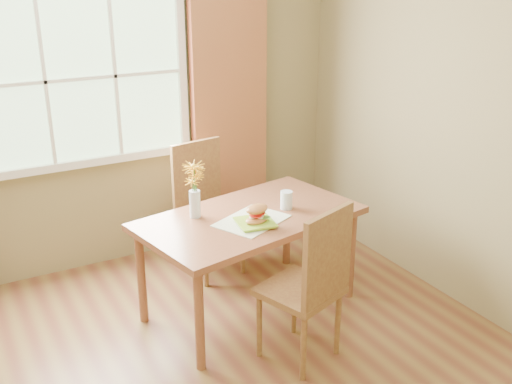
{
  "coord_description": "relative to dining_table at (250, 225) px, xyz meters",
  "views": [
    {
      "loc": [
        -0.99,
        -2.52,
        2.27
      ],
      "look_at": [
        0.77,
        0.65,
        0.89
      ],
      "focal_mm": 42.0,
      "sensor_mm": 36.0,
      "label": 1
    }
  ],
  "objects": [
    {
      "name": "room",
      "position": [
        -0.75,
        -0.7,
        0.71
      ],
      "size": [
        4.24,
        3.84,
        2.74
      ],
      "color": "brown",
      "rests_on": "ground"
    },
    {
      "name": "window",
      "position": [
        -0.75,
        1.17,
        0.86
      ],
      "size": [
        1.62,
        0.06,
        1.32
      ],
      "color": "#A0CA98",
      "rests_on": "room"
    },
    {
      "name": "curtain_right",
      "position": [
        0.4,
        1.08,
        0.46
      ],
      "size": [
        0.65,
        0.08,
        2.2
      ],
      "primitive_type": "cube",
      "color": "maroon",
      "rests_on": "room"
    },
    {
      "name": "dining_table",
      "position": [
        0.0,
        0.0,
        0.0
      ],
      "size": [
        1.58,
        1.08,
        0.71
      ],
      "rotation": [
        0.0,
        0.0,
        0.19
      ],
      "color": "brown",
      "rests_on": "room"
    },
    {
      "name": "chair_near",
      "position": [
        0.03,
        -0.7,
        -0.08
      ],
      "size": [
        0.54,
        0.54,
        1.01
      ],
      "rotation": [
        0.0,
        0.0,
        0.33
      ],
      "color": "olive",
      "rests_on": "room"
    },
    {
      "name": "chair_far",
      "position": [
        -0.01,
        0.71,
        -0.08
      ],
      "size": [
        0.49,
        0.49,
        1.02
      ],
      "rotation": [
        0.0,
        0.0,
        0.15
      ],
      "color": "olive",
      "rests_on": "room"
    },
    {
      "name": "placemat",
      "position": [
        -0.04,
        -0.1,
        0.08
      ],
      "size": [
        0.55,
        0.49,
        0.01
      ],
      "primitive_type": "cube",
      "rotation": [
        0.0,
        0.0,
        0.43
      ],
      "color": "beige",
      "rests_on": "dining_table"
    },
    {
      "name": "plate",
      "position": [
        -0.05,
        -0.16,
        0.09
      ],
      "size": [
        0.27,
        0.27,
        0.01
      ],
      "primitive_type": "cube",
      "rotation": [
        0.0,
        0.0,
        -0.16
      ],
      "color": "#92C832",
      "rests_on": "placemat"
    },
    {
      "name": "croissant_sandwich",
      "position": [
        -0.04,
        -0.17,
        0.15
      ],
      "size": [
        0.18,
        0.14,
        0.12
      ],
      "rotation": [
        0.0,
        0.0,
        0.23
      ],
      "color": "#C98444",
      "rests_on": "plate"
    },
    {
      "name": "water_glass",
      "position": [
        0.27,
        -0.02,
        0.13
      ],
      "size": [
        0.08,
        0.08,
        0.12
      ],
      "color": "silver",
      "rests_on": "dining_table"
    },
    {
      "name": "flower_vase",
      "position": [
        -0.33,
        0.15,
        0.31
      ],
      "size": [
        0.15,
        0.15,
        0.38
      ],
      "color": "silver",
      "rests_on": "dining_table"
    }
  ]
}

